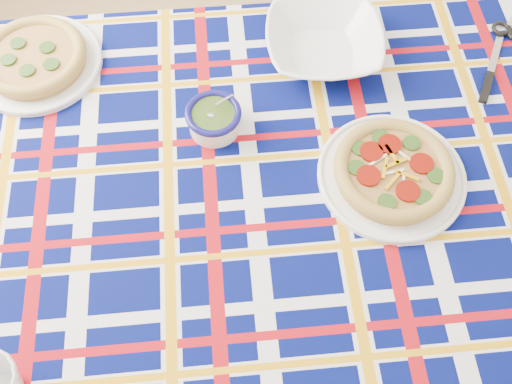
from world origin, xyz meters
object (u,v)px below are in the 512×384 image
(pesto_bowl, at_px, (214,118))
(serving_bowl, at_px, (324,43))
(main_focaccia_plate, at_px, (394,170))
(dining_table, at_px, (290,196))

(pesto_bowl, bearing_deg, serving_bowl, 58.77)
(main_focaccia_plate, height_order, pesto_bowl, pesto_bowl)
(dining_table, height_order, serving_bowl, serving_bowl)
(dining_table, bearing_deg, pesto_bowl, 137.48)
(dining_table, bearing_deg, serving_bowl, 71.43)
(main_focaccia_plate, relative_size, pesto_bowl, 2.61)
(pesto_bowl, bearing_deg, dining_table, -19.61)
(dining_table, distance_m, main_focaccia_plate, 0.23)
(main_focaccia_plate, bearing_deg, serving_bowl, 127.42)
(pesto_bowl, relative_size, serving_bowl, 0.45)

